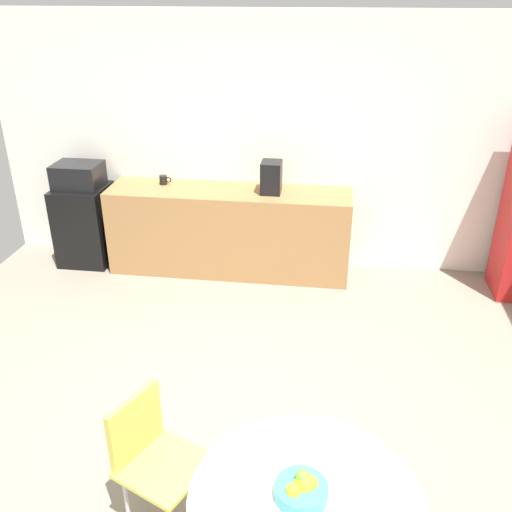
% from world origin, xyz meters
% --- Properties ---
extents(ground_plane, '(6.00, 6.00, 0.00)m').
position_xyz_m(ground_plane, '(0.00, 0.00, 0.00)').
color(ground_plane, gray).
extents(wall_back, '(6.00, 0.10, 2.60)m').
position_xyz_m(wall_back, '(0.00, 3.00, 1.30)').
color(wall_back, white).
rests_on(wall_back, ground_plane).
extents(counter_block, '(2.51, 0.60, 0.90)m').
position_xyz_m(counter_block, '(-0.45, 2.65, 0.45)').
color(counter_block, '#9E7042').
rests_on(counter_block, ground_plane).
extents(mini_fridge, '(0.54, 0.54, 0.86)m').
position_xyz_m(mini_fridge, '(-2.05, 2.65, 0.43)').
color(mini_fridge, black).
rests_on(mini_fridge, ground_plane).
extents(microwave, '(0.48, 0.38, 0.26)m').
position_xyz_m(microwave, '(-2.05, 2.65, 0.99)').
color(microwave, black).
rests_on(microwave, mini_fridge).
extents(chair_yellow, '(0.56, 0.56, 0.83)m').
position_xyz_m(chair_yellow, '(-0.32, -0.49, 0.52)').
color(chair_yellow, silver).
rests_on(chair_yellow, ground_plane).
extents(fruit_bowl, '(0.24, 0.24, 0.13)m').
position_xyz_m(fruit_bowl, '(0.53, -0.88, 0.78)').
color(fruit_bowl, teal).
rests_on(fruit_bowl, round_table).
extents(mug_white, '(0.13, 0.08, 0.09)m').
position_xyz_m(mug_white, '(-1.16, 2.75, 0.95)').
color(mug_white, black).
rests_on(mug_white, counter_block).
extents(coffee_maker, '(0.20, 0.24, 0.32)m').
position_xyz_m(coffee_maker, '(-0.01, 2.65, 1.06)').
color(coffee_maker, black).
rests_on(coffee_maker, counter_block).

